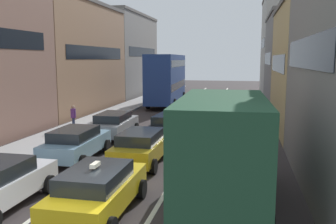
% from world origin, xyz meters
% --- Properties ---
extents(sidewalk_left, '(2.60, 64.00, 0.14)m').
position_xyz_m(sidewalk_left, '(-6.70, 20.00, 0.07)').
color(sidewalk_left, '#ACACAC').
rests_on(sidewalk_left, ground).
extents(lane_stripe_left, '(0.16, 60.00, 0.01)m').
position_xyz_m(lane_stripe_left, '(-1.70, 20.00, 0.01)').
color(lane_stripe_left, silver).
rests_on(lane_stripe_left, ground).
extents(lane_stripe_right, '(0.16, 60.00, 0.01)m').
position_xyz_m(lane_stripe_right, '(1.70, 20.00, 0.01)').
color(lane_stripe_right, silver).
rests_on(lane_stripe_right, ground).
extents(building_row_left, '(7.20, 43.90, 10.78)m').
position_xyz_m(building_row_left, '(-12.00, 21.79, 5.15)').
color(building_row_left, '#936B5B').
rests_on(building_row_left, ground).
extents(building_row_right, '(7.20, 43.90, 12.18)m').
position_xyz_m(building_row_right, '(9.90, 23.38, 4.92)').
color(building_row_right, '#B2ADA3').
rests_on(building_row_right, ground).
extents(removalist_box_truck, '(2.90, 7.77, 3.58)m').
position_xyz_m(removalist_box_truck, '(3.70, 2.88, 1.97)').
color(removalist_box_truck, '#B7B29E').
rests_on(removalist_box_truck, ground).
extents(taxi_centre_lane_front, '(2.07, 4.31, 1.66)m').
position_xyz_m(taxi_centre_lane_front, '(0.11, 1.44, 0.80)').
color(taxi_centre_lane_front, yellow).
rests_on(taxi_centre_lane_front, ground).
extents(sedan_centre_lane_second, '(2.09, 4.31, 1.49)m').
position_xyz_m(sedan_centre_lane_second, '(-0.13, 6.93, 0.80)').
color(sedan_centre_lane_second, '#B29319').
rests_on(sedan_centre_lane_second, ground).
extents(wagon_left_lane_second, '(2.12, 4.33, 1.49)m').
position_xyz_m(wagon_left_lane_second, '(-3.29, 6.87, 0.80)').
color(wagon_left_lane_second, '#759EB7').
rests_on(wagon_left_lane_second, ground).
extents(hatchback_centre_lane_third, '(2.28, 4.41, 1.49)m').
position_xyz_m(hatchback_centre_lane_third, '(0.19, 11.93, 0.80)').
color(hatchback_centre_lane_third, black).
rests_on(hatchback_centre_lane_third, ground).
extents(sedan_left_lane_third, '(2.14, 4.34, 1.49)m').
position_xyz_m(sedan_left_lane_third, '(-3.26, 11.80, 0.80)').
color(sedan_left_lane_third, gray).
rests_on(sedan_left_lane_third, ground).
extents(coupe_centre_lane_fourth, '(2.26, 4.39, 1.49)m').
position_xyz_m(coupe_centre_lane_fourth, '(0.03, 17.66, 0.80)').
color(coupe_centre_lane_fourth, '#A51E1E').
rests_on(coupe_centre_lane_fourth, ground).
extents(sedan_right_lane_behind_truck, '(2.09, 4.32, 1.49)m').
position_xyz_m(sedan_right_lane_behind_truck, '(3.34, 9.94, 0.80)').
color(sedan_right_lane_behind_truck, beige).
rests_on(sedan_right_lane_behind_truck, ground).
extents(wagon_right_lane_far, '(2.08, 4.31, 1.49)m').
position_xyz_m(wagon_right_lane_far, '(3.29, 15.39, 0.80)').
color(wagon_right_lane_far, '#19592D').
rests_on(wagon_right_lane_far, ground).
extents(bus_mid_queue_primary, '(3.15, 10.60, 5.06)m').
position_xyz_m(bus_mid_queue_primary, '(-3.42, 27.36, 2.83)').
color(bus_mid_queue_primary, navy).
rests_on(bus_mid_queue_primary, ground).
extents(pedestrian_near_kerb, '(0.34, 0.47, 1.66)m').
position_xyz_m(pedestrian_near_kerb, '(-6.66, 13.30, 0.95)').
color(pedestrian_near_kerb, '#262D47').
rests_on(pedestrian_near_kerb, ground).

